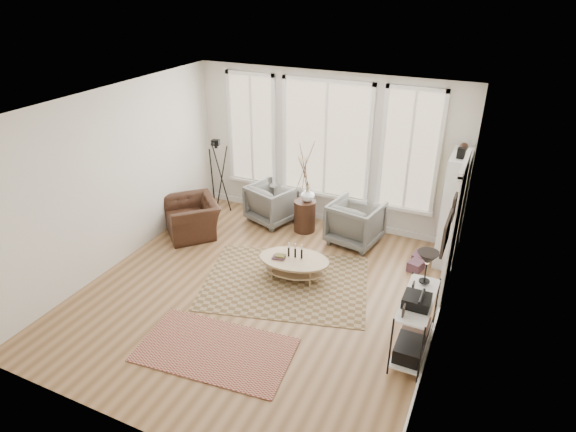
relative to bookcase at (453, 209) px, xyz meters
The scene contains 17 objects.
room 3.30m from the bookcase, 137.70° to the right, with size 5.50×5.54×2.90m.
bay_window 2.57m from the bookcase, 168.63° to the left, with size 4.14×0.12×2.24m.
door 1.10m from the bookcase, 82.91° to the right, with size 0.09×1.06×2.22m.
bookcase is the anchor object (origin of this frame).
low_shelf 2.56m from the bookcase, 91.28° to the right, with size 0.38×1.08×1.30m.
wall_art 2.66m from the bookcase, 86.75° to the right, with size 0.04×0.88×0.44m.
rug_main 2.99m from the bookcase, 140.59° to the right, with size 2.55×1.92×0.01m, color brown.
rug_runner 4.41m from the bookcase, 123.59° to the right, with size 2.00×1.11×0.01m, color maroon.
coffee_table 2.77m from the bookcase, 142.93° to the right, with size 1.22×0.86×0.52m.
armchair_left 3.38m from the bookcase, behind, with size 0.81×0.84×0.76m, color #62625E.
armchair_right 1.69m from the bookcase, behind, with size 0.85×0.88×0.80m, color #62625E.
side_table 2.61m from the bookcase, behind, with size 0.41×0.41×1.72m.
vase 2.57m from the bookcase, behind, with size 0.26×0.26×0.27m, color silver.
accent_chair 4.63m from the bookcase, 166.83° to the right, with size 1.02×0.89×0.67m, color #351E14.
tripod_camera 4.51m from the bookcase, behind, with size 0.54×0.54×1.53m.
book_stack_near 1.00m from the bookcase, 142.34° to the right, with size 0.20×0.25×0.16m, color maroon.
book_stack_far 1.12m from the bookcase, 123.55° to the right, with size 0.21×0.26×0.17m, color maroon.
Camera 1 is at (2.92, -5.35, 4.42)m, focal length 30.00 mm.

